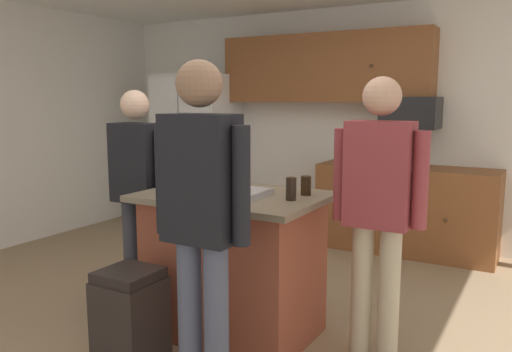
{
  "coord_description": "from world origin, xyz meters",
  "views": [
    {
      "loc": [
        1.86,
        -2.87,
        1.6
      ],
      "look_at": [
        0.06,
        0.28,
        1.05
      ],
      "focal_mm": 36.24,
      "sensor_mm": 36.0,
      "label": 1
    }
  ],
  "objects_px": {
    "person_guest_left": "(378,200)",
    "glass_pilsner": "(223,177)",
    "person_host_foreground": "(137,182)",
    "serving_tray": "(233,192)",
    "trash_bin": "(131,320)",
    "tumbler_amber": "(306,186)",
    "person_guest_right": "(201,208)",
    "microwave_over_range": "(411,113)",
    "mug_blue_stoneware": "(173,182)",
    "kitchen_island": "(234,263)",
    "glass_stout_tall": "(237,179)",
    "glass_short_whisky": "(214,189)",
    "refrigerator": "(197,151)",
    "glass_dark_ale": "(291,189)"
  },
  "relations": [
    {
      "from": "microwave_over_range",
      "to": "trash_bin",
      "type": "height_order",
      "value": "microwave_over_range"
    },
    {
      "from": "trash_bin",
      "to": "refrigerator",
      "type": "bearing_deg",
      "value": 119.84
    },
    {
      "from": "person_guest_right",
      "to": "glass_pilsner",
      "type": "distance_m",
      "value": 1.11
    },
    {
      "from": "mug_blue_stoneware",
      "to": "person_guest_left",
      "type": "bearing_deg",
      "value": 8.99
    },
    {
      "from": "glass_stout_tall",
      "to": "trash_bin",
      "type": "bearing_deg",
      "value": -100.17
    },
    {
      "from": "kitchen_island",
      "to": "microwave_over_range",
      "type": "bearing_deg",
      "value": 77.96
    },
    {
      "from": "glass_stout_tall",
      "to": "person_guest_right",
      "type": "bearing_deg",
      "value": -68.16
    },
    {
      "from": "glass_short_whisky",
      "to": "serving_tray",
      "type": "relative_size",
      "value": 0.34
    },
    {
      "from": "trash_bin",
      "to": "glass_stout_tall",
      "type": "bearing_deg",
      "value": 79.83
    },
    {
      "from": "tumbler_amber",
      "to": "person_guest_right",
      "type": "bearing_deg",
      "value": -99.6
    },
    {
      "from": "refrigerator",
      "to": "kitchen_island",
      "type": "distance_m",
      "value": 3.2
    },
    {
      "from": "person_host_foreground",
      "to": "glass_pilsner",
      "type": "bearing_deg",
      "value": 17.26
    },
    {
      "from": "glass_dark_ale",
      "to": "serving_tray",
      "type": "height_order",
      "value": "glass_dark_ale"
    },
    {
      "from": "refrigerator",
      "to": "mug_blue_stoneware",
      "type": "relative_size",
      "value": 15.05
    },
    {
      "from": "glass_pilsner",
      "to": "serving_tray",
      "type": "bearing_deg",
      "value": -46.38
    },
    {
      "from": "kitchen_island",
      "to": "trash_bin",
      "type": "distance_m",
      "value": 0.79
    },
    {
      "from": "kitchen_island",
      "to": "trash_bin",
      "type": "bearing_deg",
      "value": -111.02
    },
    {
      "from": "person_guest_right",
      "to": "glass_short_whisky",
      "type": "distance_m",
      "value": 0.55
    },
    {
      "from": "glass_dark_ale",
      "to": "person_guest_right",
      "type": "bearing_deg",
      "value": -101.53
    },
    {
      "from": "glass_stout_tall",
      "to": "tumbler_amber",
      "type": "bearing_deg",
      "value": -2.53
    },
    {
      "from": "refrigerator",
      "to": "person_guest_left",
      "type": "relative_size",
      "value": 1.09
    },
    {
      "from": "person_host_foreground",
      "to": "glass_dark_ale",
      "type": "bearing_deg",
      "value": 1.46
    },
    {
      "from": "person_guest_right",
      "to": "glass_dark_ale",
      "type": "relative_size",
      "value": 12.52
    },
    {
      "from": "mug_blue_stoneware",
      "to": "kitchen_island",
      "type": "bearing_deg",
      "value": 9.63
    },
    {
      "from": "glass_stout_tall",
      "to": "glass_short_whisky",
      "type": "bearing_deg",
      "value": -74.86
    },
    {
      "from": "person_guest_right",
      "to": "glass_stout_tall",
      "type": "relative_size",
      "value": 14.81
    },
    {
      "from": "person_host_foreground",
      "to": "tumbler_amber",
      "type": "bearing_deg",
      "value": 9.9
    },
    {
      "from": "glass_pilsner",
      "to": "serving_tray",
      "type": "distance_m",
      "value": 0.39
    },
    {
      "from": "person_guest_right",
      "to": "person_host_foreground",
      "type": "relative_size",
      "value": 1.08
    },
    {
      "from": "microwave_over_range",
      "to": "serving_tray",
      "type": "xyz_separation_m",
      "value": [
        -0.52,
        -2.56,
        -0.46
      ]
    },
    {
      "from": "mug_blue_stoneware",
      "to": "glass_dark_ale",
      "type": "relative_size",
      "value": 0.88
    },
    {
      "from": "person_guest_left",
      "to": "glass_pilsner",
      "type": "bearing_deg",
      "value": -13.36
    },
    {
      "from": "refrigerator",
      "to": "glass_stout_tall",
      "type": "xyz_separation_m",
      "value": [
        1.95,
        -2.19,
        0.09
      ]
    },
    {
      "from": "glass_dark_ale",
      "to": "mug_blue_stoneware",
      "type": "bearing_deg",
      "value": -175.81
    },
    {
      "from": "glass_short_whisky",
      "to": "tumbler_amber",
      "type": "distance_m",
      "value": 0.61
    },
    {
      "from": "refrigerator",
      "to": "kitchen_island",
      "type": "xyz_separation_m",
      "value": [
        2.06,
        -2.41,
        -0.45
      ]
    },
    {
      "from": "serving_tray",
      "to": "trash_bin",
      "type": "height_order",
      "value": "serving_tray"
    },
    {
      "from": "microwave_over_range",
      "to": "glass_pilsner",
      "type": "bearing_deg",
      "value": -108.86
    },
    {
      "from": "mug_blue_stoneware",
      "to": "person_host_foreground",
      "type": "bearing_deg",
      "value": 160.29
    },
    {
      "from": "refrigerator",
      "to": "glass_dark_ale",
      "type": "xyz_separation_m",
      "value": [
        2.49,
        -2.42,
        0.1
      ]
    },
    {
      "from": "glass_pilsner",
      "to": "glass_dark_ale",
      "type": "bearing_deg",
      "value": -20.41
    },
    {
      "from": "microwave_over_range",
      "to": "glass_pilsner",
      "type": "height_order",
      "value": "microwave_over_range"
    },
    {
      "from": "kitchen_island",
      "to": "person_host_foreground",
      "type": "bearing_deg",
      "value": 173.79
    },
    {
      "from": "person_guest_left",
      "to": "trash_bin",
      "type": "height_order",
      "value": "person_guest_left"
    },
    {
      "from": "glass_pilsner",
      "to": "tumbler_amber",
      "type": "xyz_separation_m",
      "value": [
        0.68,
        -0.05,
        -0.0
      ]
    },
    {
      "from": "glass_stout_tall",
      "to": "trash_bin",
      "type": "xyz_separation_m",
      "value": [
        -0.17,
        -0.93,
        -0.73
      ]
    },
    {
      "from": "microwave_over_range",
      "to": "trash_bin",
      "type": "bearing_deg",
      "value": -104.08
    },
    {
      "from": "person_guest_right",
      "to": "glass_dark_ale",
      "type": "distance_m",
      "value": 0.75
    },
    {
      "from": "person_guest_right",
      "to": "serving_tray",
      "type": "bearing_deg",
      "value": -0.51
    },
    {
      "from": "person_host_foreground",
      "to": "person_guest_left",
      "type": "xyz_separation_m",
      "value": [
        1.87,
        0.04,
        0.04
      ]
    }
  ]
}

